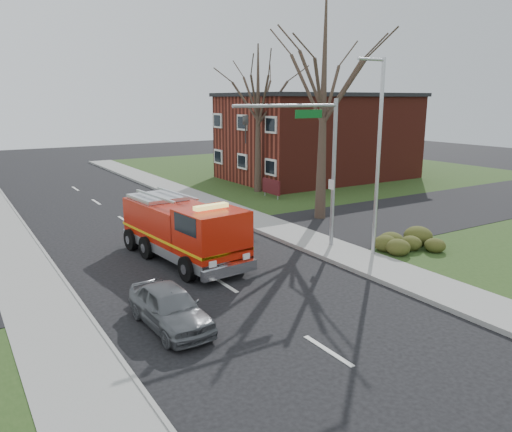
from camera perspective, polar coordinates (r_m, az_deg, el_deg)
ground at (r=18.90m, az=-3.69°, el=-7.78°), size 120.00×120.00×0.00m
sidewalk_right at (r=22.32m, az=10.48°, el=-4.45°), size 2.40×80.00×0.15m
sidewalk_left at (r=17.07m, az=-22.66°, el=-10.95°), size 2.40×80.00×0.15m
cross_street_right at (r=37.04m, az=25.00°, el=1.58°), size 30.00×8.00×0.15m
brick_building at (r=43.39m, az=7.14°, el=9.03°), size 15.40×10.40×7.25m
health_center_sign at (r=34.30m, az=1.76°, el=3.34°), size 0.12×2.00×1.40m
hedge_corner at (r=23.47m, az=17.25°, el=-2.67°), size 2.80×2.00×0.90m
bare_tree_near at (r=27.98m, az=7.75°, el=14.44°), size 6.00×6.00×12.00m
bare_tree_far at (r=36.16m, az=0.23°, el=12.79°), size 5.25×5.25×10.50m
traffic_signal_mast at (r=21.88m, az=6.39°, el=7.74°), size 5.29×0.18×6.80m
streetlight_pole at (r=21.70m, az=13.72°, el=6.99°), size 1.48×0.16×8.40m
fire_engine at (r=21.41m, az=-8.26°, el=-1.78°), size 3.23×7.19×2.82m
parked_car_maroon at (r=15.54m, az=-9.81°, el=-10.20°), size 1.65×3.82×1.28m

